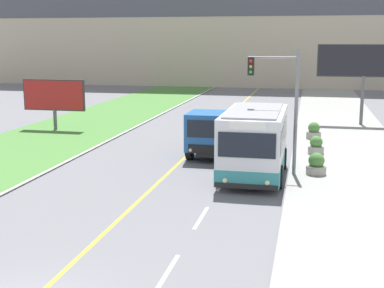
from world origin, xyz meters
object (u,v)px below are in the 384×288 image
traffic_light_mast (282,96)px  planter_round_second (316,146)px  city_bus (254,143)px  billboard_small (54,96)px  planter_round_near (316,165)px  dump_truck (214,133)px  planter_round_third (314,131)px  billboard_large (364,63)px

traffic_light_mast → planter_round_second: (1.68, 4.67, -3.15)m
city_bus → billboard_small: billboard_small is taller
billboard_small → planter_round_near: billboard_small is taller
dump_truck → planter_round_second: 5.51m
planter_round_near → city_bus: bearing=-164.3°
planter_round_second → planter_round_third: bearing=91.2°
city_bus → dump_truck: city_bus is taller
billboard_large → billboard_small: bearing=-162.3°
billboard_small → planter_round_near: (17.34, -8.99, -1.83)m
billboard_large → dump_truck: bearing=-125.0°
city_bus → dump_truck: bearing=121.7°
city_bus → billboard_large: bearing=69.7°
city_bus → traffic_light_mast: (1.12, 0.64, 2.10)m
billboard_small → planter_round_near: bearing=-27.4°
billboard_large → planter_round_near: size_ratio=6.47×
traffic_light_mast → billboard_small: size_ratio=1.30×
billboard_large → planter_round_near: billboard_large is taller
planter_round_near → traffic_light_mast: bearing=-175.2°
city_bus → traffic_light_mast: traffic_light_mast is taller
dump_truck → billboard_small: size_ratio=1.53×
planter_round_near → planter_round_third: bearing=90.4°
planter_round_near → billboard_small: bearing=152.6°
billboard_large → planter_round_third: size_ratio=6.27×
dump_truck → planter_round_near: (5.30, -3.32, -0.72)m
billboard_small → planter_round_third: (17.28, 0.08, -1.82)m
dump_truck → planter_round_second: bearing=12.8°
billboard_large → planter_round_near: bearing=-101.9°
city_bus → billboard_large: size_ratio=0.93×
traffic_light_mast → billboard_large: (4.95, 15.72, 0.81)m
city_bus → billboard_small: (-14.58, 9.77, 0.80)m
dump_truck → traffic_light_mast: 5.58m
billboard_small → city_bus: bearing=-33.8°
dump_truck → planter_round_near: bearing=-32.1°
planter_round_second → planter_round_third: 4.54m
billboard_small → planter_round_third: 17.37m
traffic_light_mast → billboard_large: size_ratio=0.88×
planter_round_second → billboard_small: bearing=165.6°
traffic_light_mast → billboard_large: billboard_large is taller
planter_round_near → billboard_large: bearing=78.1°
traffic_light_mast → planter_round_near: traffic_light_mast is taller
billboard_small → billboard_large: bearing=17.7°
city_bus → planter_round_third: city_bus is taller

